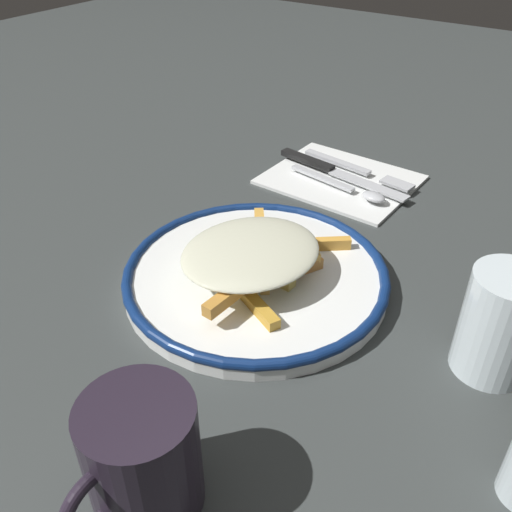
# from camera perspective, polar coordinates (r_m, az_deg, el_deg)

# --- Properties ---
(ground_plane) EXTENTS (2.60, 2.60, 0.00)m
(ground_plane) POSITION_cam_1_polar(r_m,az_deg,el_deg) (0.59, 0.00, -2.84)
(ground_plane) COLOR #363B3A
(plate) EXTENTS (0.28, 0.28, 0.02)m
(plate) POSITION_cam_1_polar(r_m,az_deg,el_deg) (0.59, 0.00, -1.97)
(plate) COLOR white
(plate) RESTS_ON ground_plane
(fries_heap) EXTENTS (0.20, 0.16, 0.04)m
(fries_heap) POSITION_cam_1_polar(r_m,az_deg,el_deg) (0.57, 0.02, 0.06)
(fries_heap) COLOR #F4BD54
(fries_heap) RESTS_ON plate
(napkin) EXTENTS (0.17, 0.20, 0.01)m
(napkin) POSITION_cam_1_polar(r_m,az_deg,el_deg) (0.80, 8.66, 7.90)
(napkin) COLOR silver
(napkin) RESTS_ON ground_plane
(fork) EXTENTS (0.04, 0.18, 0.01)m
(fork) POSITION_cam_1_polar(r_m,az_deg,el_deg) (0.81, 10.32, 8.76)
(fork) COLOR silver
(fork) RESTS_ON napkin
(knife) EXTENTS (0.05, 0.21, 0.01)m
(knife) POSITION_cam_1_polar(r_m,az_deg,el_deg) (0.80, 7.60, 8.81)
(knife) COLOR black
(knife) RESTS_ON napkin
(spoon) EXTENTS (0.04, 0.15, 0.01)m
(spoon) POSITION_cam_1_polar(r_m,az_deg,el_deg) (0.75, 9.88, 6.79)
(spoon) COLOR silver
(spoon) RESTS_ON napkin
(water_glass) EXTENTS (0.07, 0.07, 0.10)m
(water_glass) POSITION_cam_1_polar(r_m,az_deg,el_deg) (0.51, 23.73, -6.42)
(water_glass) COLOR silver
(water_glass) RESTS_ON ground_plane
(coffee_mug) EXTENTS (0.11, 0.08, 0.09)m
(coffee_mug) POSITION_cam_1_polar(r_m,az_deg,el_deg) (0.39, -11.72, -19.65)
(coffee_mug) COLOR #251D2A
(coffee_mug) RESTS_ON ground_plane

